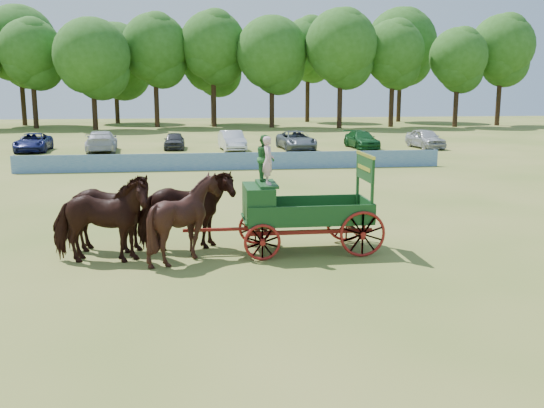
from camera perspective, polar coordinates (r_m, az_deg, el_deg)
The scene contains 9 objects.
ground at distance 19.70m, azimuth 3.11°, elevation -3.74°, with size 160.00×160.00×0.00m, color olive.
horse_lead_left at distance 17.94m, azimuth -15.83°, elevation -1.54°, with size 1.34×2.94×2.48m, color black.
horse_lead_right at distance 19.01m, azimuth -15.38°, elevation -0.83°, with size 1.34×2.94×2.48m, color black.
horse_wheel_left at distance 17.75m, azimuth -8.15°, elevation -1.35°, with size 2.01×2.26×2.49m, color black.
horse_wheel_right at distance 18.83m, azimuth -8.13°, elevation -0.65°, with size 1.34×2.94×2.48m, color black.
farm_dray at distance 18.46m, azimuth 1.15°, elevation 0.22°, with size 6.00×2.00×3.58m.
sponsor_banner at distance 37.07m, azimuth -3.60°, elevation 4.04°, with size 26.00×0.08×1.05m, color #1B5296.
parked_cars at distance 48.85m, azimuth -9.99°, elevation 5.85°, with size 43.89×6.50×1.63m.
treeline at distance 79.34m, azimuth -7.77°, elevation 14.25°, with size 87.92×23.46×15.98m.
Camera 1 is at (-3.59, -18.71, 5.01)m, focal length 40.00 mm.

